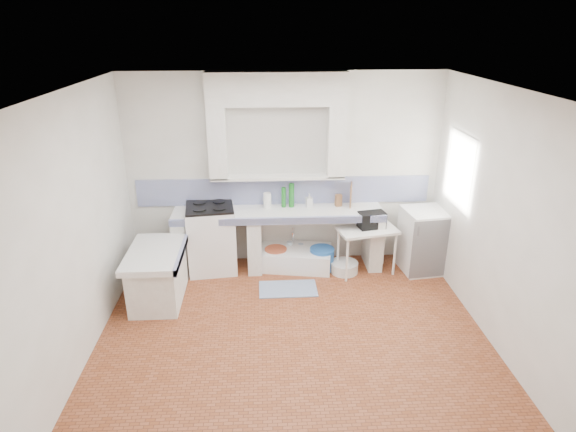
{
  "coord_description": "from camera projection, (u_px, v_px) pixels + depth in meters",
  "views": [
    {
      "loc": [
        -0.32,
        -4.67,
        3.41
      ],
      "look_at": [
        0.0,
        1.0,
        1.1
      ],
      "focal_mm": 29.94,
      "sensor_mm": 36.0,
      "label": 1
    }
  ],
  "objects": [
    {
      "name": "fridge",
      "position": [
        424.0,
        240.0,
        6.95
      ],
      "size": [
        0.67,
        0.67,
        0.93
      ],
      "primitive_type": "cube",
      "rotation": [
        0.0,
        0.0,
        0.13
      ],
      "color": "white",
      "rests_on": "ground"
    },
    {
      "name": "ceiling",
      "position": [
        294.0,
        90.0,
        4.56
      ],
      "size": [
        4.5,
        4.5,
        0.0
      ],
      "primitive_type": "plane",
      "rotation": [
        3.14,
        0.0,
        0.0
      ],
      "color": "white",
      "rests_on": "ground"
    },
    {
      "name": "counter_pier_left",
      "position": [
        182.0,
        244.0,
        6.96
      ],
      "size": [
        0.2,
        0.55,
        0.82
      ],
      "primitive_type": "cube",
      "color": "white",
      "rests_on": "ground"
    },
    {
      "name": "alcove_mass",
      "position": [
        277.0,
        89.0,
        6.38
      ],
      "size": [
        1.9,
        0.25,
        0.45
      ],
      "primitive_type": "cube",
      "color": "white",
      "rests_on": "ground"
    },
    {
      "name": "bucket_blue",
      "position": [
        322.0,
        259.0,
        7.06
      ],
      "size": [
        0.37,
        0.37,
        0.33
      ],
      "primitive_type": "cylinder",
      "rotation": [
        0.0,
        0.0,
        -0.04
      ],
      "color": "#215BAD",
      "rests_on": "ground"
    },
    {
      "name": "window_frame",
      "position": [
        473.0,
        171.0,
        6.25
      ],
      "size": [
        0.35,
        0.86,
        1.06
      ],
      "primitive_type": "cube",
      "color": "#362011",
      "rests_on": "ground"
    },
    {
      "name": "lace_valance",
      "position": [
        466.0,
        142.0,
        6.1
      ],
      "size": [
        0.01,
        0.84,
        0.24
      ],
      "primitive_type": "cube",
      "color": "white",
      "rests_on": "ground"
    },
    {
      "name": "wall_front",
      "position": [
        313.0,
        342.0,
        3.24
      ],
      "size": [
        4.5,
        0.0,
        4.5
      ],
      "primitive_type": "plane",
      "rotation": [
        -1.57,
        0.0,
        0.0
      ],
      "color": "white",
      "rests_on": "ground"
    },
    {
      "name": "counter_slab",
      "position": [
        278.0,
        213.0,
        6.86
      ],
      "size": [
        3.0,
        0.6,
        0.08
      ],
      "primitive_type": "cube",
      "color": "white",
      "rests_on": "ground"
    },
    {
      "name": "peninsula_top",
      "position": [
        155.0,
        254.0,
        6.12
      ],
      "size": [
        0.7,
        1.1,
        0.08
      ],
      "primitive_type": "cube",
      "color": "white",
      "rests_on": "ground"
    },
    {
      "name": "basin_white",
      "position": [
        344.0,
        267.0,
        7.01
      ],
      "size": [
        0.42,
        0.42,
        0.16
      ],
      "primitive_type": "cylinder",
      "rotation": [
        0.0,
        0.0,
        -0.05
      ],
      "color": "white",
      "rests_on": "ground"
    },
    {
      "name": "green_bottle_a",
      "position": [
        284.0,
        197.0,
        6.93
      ],
      "size": [
        0.07,
        0.07,
        0.29
      ],
      "primitive_type": "cylinder",
      "rotation": [
        0.0,
        0.0,
        -0.17
      ],
      "color": "#196A1F",
      "rests_on": "counter_slab"
    },
    {
      "name": "counter_pier_right",
      "position": [
        373.0,
        240.0,
        7.1
      ],
      "size": [
        0.2,
        0.55,
        0.82
      ],
      "primitive_type": "cube",
      "color": "white",
      "rests_on": "ground"
    },
    {
      "name": "water_bottle_b",
      "position": [
        301.0,
        253.0,
        7.29
      ],
      "size": [
        0.1,
        0.1,
        0.3
      ],
      "primitive_type": "cylinder",
      "rotation": [
        0.0,
        0.0,
        -0.24
      ],
      "color": "silver",
      "rests_on": "ground"
    },
    {
      "name": "peninsula_lip",
      "position": [
        182.0,
        253.0,
        6.13
      ],
      "size": [
        0.04,
        1.1,
        0.1
      ],
      "primitive_type": "cube",
      "color": "navy",
      "rests_on": "ground"
    },
    {
      "name": "stove",
      "position": [
        212.0,
        239.0,
        6.97
      ],
      "size": [
        0.75,
        0.73,
        0.96
      ],
      "primitive_type": "cube",
      "rotation": [
        0.0,
        0.0,
        0.11
      ],
      "color": "white",
      "rests_on": "ground"
    },
    {
      "name": "counter_pier_mid",
      "position": [
        255.0,
        242.0,
        7.01
      ],
      "size": [
        0.2,
        0.55,
        0.82
      ],
      "primitive_type": "cube",
      "color": "white",
      "rests_on": "ground"
    },
    {
      "name": "cutting_board",
      "position": [
        351.0,
        195.0,
        6.98
      ],
      "size": [
        0.07,
        0.24,
        0.33
      ],
      "primitive_type": "cube",
      "rotation": [
        0.0,
        0.0,
        -0.21
      ],
      "color": "olive",
      "rests_on": "counter_slab"
    },
    {
      "name": "sink",
      "position": [
        294.0,
        258.0,
        7.15
      ],
      "size": [
        1.18,
        0.77,
        0.26
      ],
      "primitive_type": "cube",
      "rotation": [
        0.0,
        0.0,
        -0.17
      ],
      "color": "white",
      "rests_on": "ground"
    },
    {
      "name": "rug",
      "position": [
        288.0,
        289.0,
        6.58
      ],
      "size": [
        0.79,
        0.46,
        0.01
      ],
      "primitive_type": "cube",
      "rotation": [
        0.0,
        0.0,
        0.01
      ],
      "color": "navy",
      "rests_on": "ground"
    },
    {
      "name": "soap_bottle",
      "position": [
        309.0,
        200.0,
        6.97
      ],
      "size": [
        0.1,
        0.1,
        0.2
      ],
      "primitive_type": "imported",
      "rotation": [
        0.0,
        0.0,
        0.17
      ],
      "color": "white",
      "rests_on": "counter_slab"
    },
    {
      "name": "bucket_orange",
      "position": [
        301.0,
        258.0,
        7.14
      ],
      "size": [
        0.32,
        0.32,
        0.28
      ],
      "primitive_type": "cylinder",
      "rotation": [
        0.0,
        0.0,
        0.06
      ],
      "color": "#EB5B08",
      "rests_on": "ground"
    },
    {
      "name": "bucket_red",
      "position": [
        276.0,
        258.0,
        7.11
      ],
      "size": [
        0.41,
        0.41,
        0.31
      ],
      "primitive_type": "cylinder",
      "rotation": [
        0.0,
        0.0,
        0.3
      ],
      "color": "#BD5130",
      "rests_on": "ground"
    },
    {
      "name": "green_bottle_b",
      "position": [
        291.0,
        195.0,
        6.93
      ],
      "size": [
        0.1,
        0.1,
        0.35
      ],
      "primitive_type": "cylinder",
      "rotation": [
        0.0,
        0.0,
        -0.28
      ],
      "color": "#196A1F",
      "rests_on": "counter_slab"
    },
    {
      "name": "wall_right",
      "position": [
        500.0,
        221.0,
        5.21
      ],
      "size": [
        0.0,
        4.5,
        4.5
      ],
      "primitive_type": "plane",
      "rotation": [
        1.57,
        0.0,
        -1.57
      ],
      "color": "white",
      "rests_on": "ground"
    },
    {
      "name": "water_bottle_a",
      "position": [
        289.0,
        252.0,
        7.27
      ],
      "size": [
        0.11,
        0.11,
        0.33
      ],
      "primitive_type": "cylinder",
      "rotation": [
        0.0,
        0.0,
        0.32
      ],
      "color": "silver",
      "rests_on": "ground"
    },
    {
      "name": "wall_back",
      "position": [
        284.0,
        171.0,
        6.94
      ],
      "size": [
        4.5,
        0.0,
        4.5
      ],
      "primitive_type": "plane",
      "rotation": [
        1.57,
        0.0,
        0.0
      ],
      "color": "white",
      "rests_on": "ground"
    },
    {
      "name": "black_bag",
      "position": [
        372.0,
        220.0,
        6.78
      ],
      "size": [
        0.4,
        0.28,
        0.23
      ],
      "primitive_type": "cube",
      "rotation": [
        0.0,
        0.0,
        0.19
      ],
      "color": "black",
      "rests_on": "side_table"
    },
    {
      "name": "side_table",
      "position": [
        366.0,
        251.0,
        6.91
      ],
      "size": [
        0.9,
        0.61,
        0.04
      ],
      "primitive_type": "cube",
      "rotation": [
        0.0,
        0.0,
        0.2
      ],
      "color": "white",
      "rests_on": "ground"
    },
    {
      "name": "paper_towel",
      "position": [
        267.0,
        201.0,
        6.91
      ],
      "size": [
        0.14,
        0.14,
        0.23
      ],
      "primitive_type": "cylinder",
      "rotation": [
        0.0,
        0.0,
        -0.28
      ],
      "color": "white",
      "rests_on": "counter_slab"
    },
    {
      "name": "wall_left",
      "position": [
        77.0,
        230.0,
        4.98
      ],
      "size": [
        0.0,
        4.5,
        4.5
      ],
      "primitive_type": "plane",
      "rotation": [
        1.57,
        0.0,
        1.57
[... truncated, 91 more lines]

